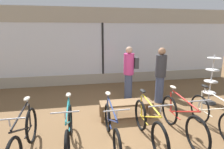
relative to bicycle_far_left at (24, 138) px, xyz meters
The scene contains 13 objects.
ground_plane 2.09m from the bicycle_far_left, ahead, with size 24.00×24.00×0.00m, color brown.
shop_back_wall 5.00m from the bicycle_far_left, 65.13° to the left, with size 12.00×0.08×3.20m.
bicycle_far_left is the anchor object (origin of this frame).
bicycle_left 0.80m from the bicycle_far_left, ahead, with size 0.46×1.74×1.03m.
bicycle_center_left 1.64m from the bicycle_far_left, ahead, with size 0.46×1.73×1.01m.
bicycle_center_right 2.42m from the bicycle_far_left, ahead, with size 0.46×1.76×1.04m.
bicycle_right 3.21m from the bicycle_far_left, ahead, with size 0.46×1.82×1.05m.
bicycle_far_right 4.02m from the bicycle_far_left, ahead, with size 0.46×1.72×1.04m.
accessory_rack 5.38m from the bicycle_far_left, 17.58° to the left, with size 0.48×0.48×1.57m.
display_bench 2.52m from the bicycle_far_left, 27.73° to the left, with size 1.40×0.44×0.44m.
customer_near_rack 3.65m from the bicycle_far_left, 42.40° to the left, with size 0.49×0.36×1.79m.
customer_by_window 4.10m from the bicycle_far_left, 29.00° to the left, with size 0.38×0.38×1.79m.
customer_mid_floor 4.72m from the bicycle_far_left, 34.36° to the left, with size 0.46×0.46×1.62m.
Camera 1 is at (-0.97, -3.33, 2.31)m, focal length 28.00 mm.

